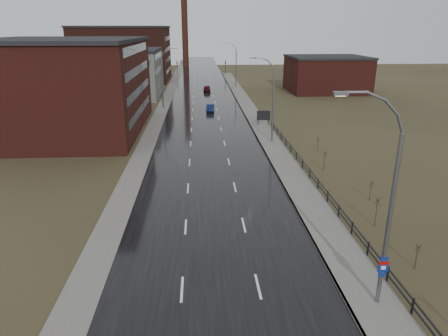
{
  "coord_description": "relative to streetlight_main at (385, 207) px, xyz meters",
  "views": [
    {
      "loc": [
        -1.05,
        -16.26,
        14.83
      ],
      "look_at": [
        1.07,
        17.39,
        3.0
      ],
      "focal_mm": 32.0,
      "sensor_mm": 36.0,
      "label": 1
    }
  ],
  "objects": [
    {
      "name": "traffic_light_right",
      "position": [
        -0.47,
        118.0,
        -1.46
      ],
      "size": [
        0.58,
        2.73,
        5.3
      ],
      "color": "black",
      "rests_on": "ground"
    },
    {
      "name": "streetlight_right_far",
      "position": [
        0.03,
        88.0,
        -0.22
      ],
      "size": [
        3.36,
        0.28,
        11.35
      ],
      "color": "slate",
      "rests_on": "ground"
    },
    {
      "name": "shrub_e",
      "position": [
        4.08,
        22.49,
        -4.88
      ],
      "size": [
        0.53,
        0.55,
        2.21
      ],
      "color": "#382D23",
      "rests_on": "ground"
    },
    {
      "name": "smokestack",
      "position": [
        -14.47,
        148.0,
        9.44
      ],
      "size": [
        2.7,
        2.7,
        30.7
      ],
      "color": "#331611",
      "rests_on": "ground"
    },
    {
      "name": "warehouse_mid",
      "position": [
        -26.46,
        76.0,
        -0.8
      ],
      "size": [
        16.32,
        20.4,
        10.5
      ],
      "color": "slate",
      "rests_on": "ground"
    },
    {
      "name": "streetlight_main",
      "position": [
        0.0,
        0.0,
        0.0
      ],
      "size": [
        3.91,
        0.29,
        12.11
      ],
      "color": "slate",
      "rests_on": "ground"
    },
    {
      "name": "warehouse_near",
      "position": [
        -29.46,
        43.0,
        0.7
      ],
      "size": [
        22.44,
        28.56,
        13.5
      ],
      "color": "#471914",
      "rests_on": "ground"
    },
    {
      "name": "shrub_b",
      "position": [
        4.33,
        3.35,
        -5.1
      ],
      "size": [
        0.44,
        0.46,
        1.81
      ],
      "color": "#382D23",
      "rests_on": "ground"
    },
    {
      "name": "sidewalk_left",
      "position": [
        -16.67,
        58.0,
        -6.0
      ],
      "size": [
        2.4,
        260.0,
        0.12
      ],
      "primitive_type": "cube",
      "color": "#595651",
      "rests_on": "ground"
    },
    {
      "name": "shrub_d",
      "position": [
        5.84,
        14.23,
        -5.06
      ],
      "size": [
        0.45,
        0.47,
        1.88
      ],
      "color": "#382D23",
      "rests_on": "ground"
    },
    {
      "name": "streetlight_left",
      "position": [
        -16.17,
        60.0,
        -0.22
      ],
      "size": [
        3.36,
        0.28,
        11.35
      ],
      "color": "slate",
      "rests_on": "ground"
    },
    {
      "name": "building_right",
      "position": [
        21.83,
        80.0,
        -1.8
      ],
      "size": [
        18.36,
        16.32,
        8.5
      ],
      "color": "#471914",
      "rests_on": "ground"
    },
    {
      "name": "sidewalk_right",
      "position": [
        0.13,
        33.0,
        -5.97
      ],
      "size": [
        3.2,
        180.0,
        0.18
      ],
      "primitive_type": "cube",
      "color": "#595651",
      "rests_on": "ground"
    },
    {
      "name": "traffic_light_left",
      "position": [
        -16.47,
        118.0,
        -1.46
      ],
      "size": [
        0.58,
        2.73,
        5.3
      ],
      "color": "black",
      "rests_on": "ground"
    },
    {
      "name": "billboard",
      "position": [
        0.63,
        43.57,
        -4.33
      ],
      "size": [
        2.1,
        0.17,
        2.57
      ],
      "color": "black",
      "rests_on": "ground"
    },
    {
      "name": "guardrail",
      "position": [
        1.83,
        16.32,
        -5.35
      ],
      "size": [
        0.1,
        53.05,
        1.1
      ],
      "color": "black",
      "rests_on": "ground"
    },
    {
      "name": "car_near",
      "position": [
        -7.42,
        55.92,
        -5.4
      ],
      "size": [
        1.65,
        4.09,
        1.32
      ],
      "primitive_type": "imported",
      "rotation": [
        0.0,
        0.0,
        -0.06
      ],
      "color": "#0C163E",
      "rests_on": "ground"
    },
    {
      "name": "warehouse_far",
      "position": [
        -31.47,
        106.0,
        1.7
      ],
      "size": [
        26.52,
        24.48,
        15.5
      ],
      "color": "#331611",
      "rests_on": "ground"
    },
    {
      "name": "car_far",
      "position": [
        -7.45,
        81.69,
        -5.31
      ],
      "size": [
        1.89,
        4.43,
        1.49
      ],
      "primitive_type": "imported",
      "rotation": [
        0.0,
        0.0,
        3.11
      ],
      "color": "#460B14",
      "rests_on": "ground"
    },
    {
      "name": "road",
      "position": [
        -8.47,
        58.0,
        -6.03
      ],
      "size": [
        14.0,
        300.0,
        0.06
      ],
      "primitive_type": "cube",
      "color": "black",
      "rests_on": "ground"
    },
    {
      "name": "shrub_c",
      "position": [
        4.16,
        9.23,
        -4.68
      ],
      "size": [
        0.61,
        0.64,
        2.59
      ],
      "color": "#382D23",
      "rests_on": "ground"
    },
    {
      "name": "curb_right",
      "position": [
        -1.39,
        33.0,
        -5.97
      ],
      "size": [
        0.16,
        180.0,
        0.18
      ],
      "primitive_type": "cube",
      "color": "slate",
      "rests_on": "ground"
    },
    {
      "name": "shrub_f",
      "position": [
        5.47,
        29.77,
        -5.06
      ],
      "size": [
        0.45,
        0.47,
        1.88
      ],
      "color": "#382D23",
      "rests_on": "ground"
    },
    {
      "name": "streetlight_right_mid",
      "position": [
        0.03,
        34.0,
        -0.22
      ],
      "size": [
        3.36,
        0.28,
        11.35
      ],
      "color": "slate",
      "rests_on": "ground"
    }
  ]
}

